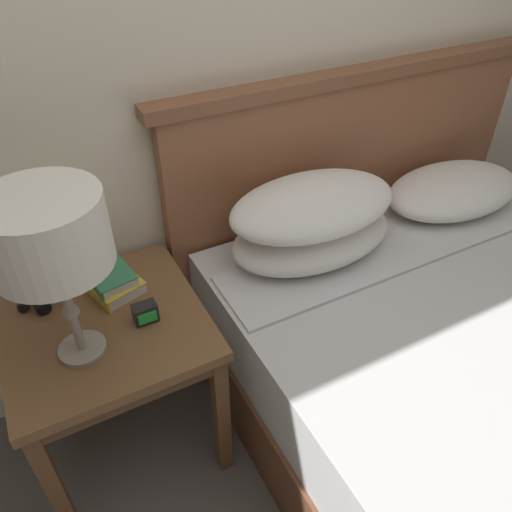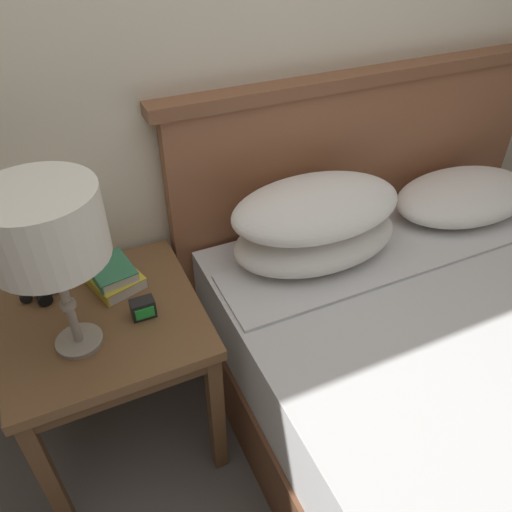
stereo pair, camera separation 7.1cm
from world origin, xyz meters
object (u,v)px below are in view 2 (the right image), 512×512
(binoculars_pair, at_px, (40,286))
(nightstand, at_px, (106,333))
(bed, at_px, (484,385))
(book_stacked_on_top, at_px, (111,270))
(alarm_clock, at_px, (143,308))
(table_lamp, at_px, (44,229))
(book_on_nightstand, at_px, (113,279))

(binoculars_pair, bearing_deg, nightstand, -50.86)
(bed, bearing_deg, book_stacked_on_top, 146.49)
(bed, xyz_separation_m, binoculars_pair, (-1.23, 0.73, 0.30))
(nightstand, bearing_deg, alarm_clock, -26.41)
(table_lamp, relative_size, book_stacked_on_top, 2.75)
(table_lamp, height_order, book_on_nightstand, table_lamp)
(table_lamp, distance_m, binoculars_pair, 0.46)
(book_on_nightstand, xyz_separation_m, alarm_clock, (0.05, -0.19, 0.01))
(table_lamp, relative_size, alarm_clock, 7.02)
(bed, bearing_deg, table_lamp, 158.36)
(binoculars_pair, height_order, alarm_clock, alarm_clock)
(nightstand, relative_size, binoculars_pair, 3.66)
(book_stacked_on_top, xyz_separation_m, alarm_clock, (0.05, -0.18, -0.03))
(nightstand, xyz_separation_m, book_on_nightstand, (0.07, 0.13, 0.10))
(binoculars_pair, bearing_deg, alarm_clock, -42.18)
(bed, bearing_deg, nightstand, 153.18)
(bed, xyz_separation_m, book_on_nightstand, (-1.01, 0.67, 0.30))
(binoculars_pair, xyz_separation_m, alarm_clock, (0.27, -0.24, 0.01))
(nightstand, distance_m, binoculars_pair, 0.26)
(nightstand, relative_size, table_lamp, 1.22)
(book_on_nightstand, xyz_separation_m, binoculars_pair, (-0.21, 0.05, 0.00))
(book_stacked_on_top, bearing_deg, alarm_clock, -73.97)
(nightstand, bearing_deg, binoculars_pair, 129.14)
(table_lamp, relative_size, book_on_nightstand, 2.25)
(nightstand, relative_size, book_on_nightstand, 2.73)
(bed, distance_m, book_stacked_on_top, 1.26)
(table_lamp, bearing_deg, book_stacked_on_top, 56.90)
(nightstand, distance_m, alarm_clock, 0.17)
(nightstand, height_order, bed, bed)
(book_on_nightstand, bearing_deg, bed, -33.61)
(table_lamp, bearing_deg, alarm_clock, 8.65)
(binoculars_pair, bearing_deg, table_lamp, -74.65)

